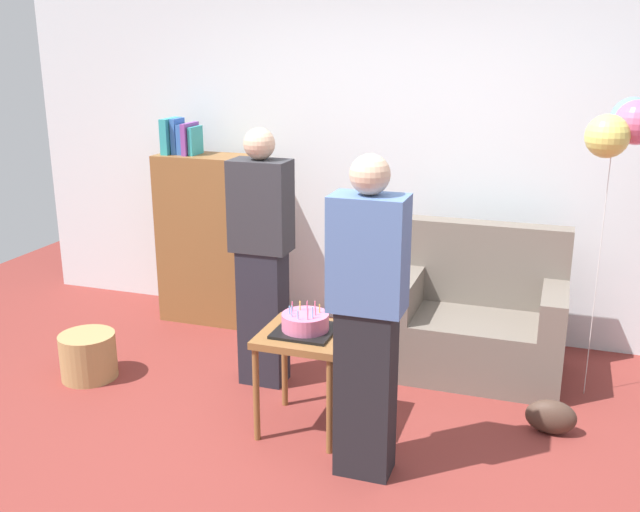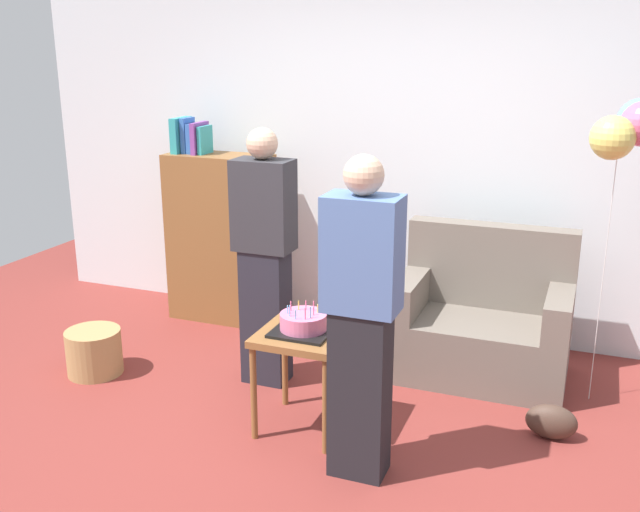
{
  "view_description": "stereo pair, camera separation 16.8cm",
  "coord_description": "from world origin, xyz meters",
  "px_view_note": "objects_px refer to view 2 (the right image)",
  "views": [
    {
      "loc": [
        1.2,
        -3.15,
        2.12
      ],
      "look_at": [
        -0.06,
        0.57,
        0.95
      ],
      "focal_mm": 40.69,
      "sensor_mm": 36.0,
      "label": 1
    },
    {
      "loc": [
        1.36,
        -3.09,
        2.12
      ],
      "look_at": [
        -0.06,
        0.57,
        0.95
      ],
      "focal_mm": 40.69,
      "sensor_mm": 36.0,
      "label": 2
    }
  ],
  "objects_px": {
    "couch": "(483,324)",
    "person_holding_cake": "(361,319)",
    "bookshelf": "(221,236)",
    "birthday_cake": "(303,323)",
    "side_table": "(304,347)",
    "person_blowing_candles": "(265,257)",
    "wicker_basket": "(94,352)",
    "handbag": "(551,422)",
    "balloon_bunch": "(632,127)"
  },
  "relations": [
    {
      "from": "person_holding_cake",
      "to": "handbag",
      "type": "distance_m",
      "value": 1.34
    },
    {
      "from": "side_table",
      "to": "person_holding_cake",
      "type": "distance_m",
      "value": 0.63
    },
    {
      "from": "couch",
      "to": "person_blowing_candles",
      "type": "distance_m",
      "value": 1.5
    },
    {
      "from": "couch",
      "to": "person_holding_cake",
      "type": "distance_m",
      "value": 1.53
    },
    {
      "from": "side_table",
      "to": "handbag",
      "type": "height_order",
      "value": "side_table"
    },
    {
      "from": "wicker_basket",
      "to": "birthday_cake",
      "type": "bearing_deg",
      "value": -5.43
    },
    {
      "from": "person_blowing_candles",
      "to": "handbag",
      "type": "height_order",
      "value": "person_blowing_candles"
    },
    {
      "from": "person_blowing_candles",
      "to": "balloon_bunch",
      "type": "xyz_separation_m",
      "value": [
        2.02,
        0.47,
        0.83
      ]
    },
    {
      "from": "birthday_cake",
      "to": "person_holding_cake",
      "type": "height_order",
      "value": "person_holding_cake"
    },
    {
      "from": "person_blowing_candles",
      "to": "wicker_basket",
      "type": "relative_size",
      "value": 4.53
    },
    {
      "from": "side_table",
      "to": "birthday_cake",
      "type": "xyz_separation_m",
      "value": [
        -0.0,
        -0.0,
        0.14
      ]
    },
    {
      "from": "person_holding_cake",
      "to": "bookshelf",
      "type": "bearing_deg",
      "value": -35.67
    },
    {
      "from": "handbag",
      "to": "wicker_basket",
      "type": "bearing_deg",
      "value": -175.36
    },
    {
      "from": "side_table",
      "to": "person_blowing_candles",
      "type": "xyz_separation_m",
      "value": [
        -0.45,
        0.47,
        0.34
      ]
    },
    {
      "from": "handbag",
      "to": "person_holding_cake",
      "type": "bearing_deg",
      "value": -142.22
    },
    {
      "from": "couch",
      "to": "balloon_bunch",
      "type": "bearing_deg",
      "value": -11.49
    },
    {
      "from": "couch",
      "to": "person_holding_cake",
      "type": "relative_size",
      "value": 0.67
    },
    {
      "from": "birthday_cake",
      "to": "balloon_bunch",
      "type": "bearing_deg",
      "value": 30.9
    },
    {
      "from": "birthday_cake",
      "to": "handbag",
      "type": "height_order",
      "value": "birthday_cake"
    },
    {
      "from": "bookshelf",
      "to": "side_table",
      "type": "distance_m",
      "value": 1.87
    },
    {
      "from": "bookshelf",
      "to": "person_holding_cake",
      "type": "distance_m",
      "value": 2.38
    },
    {
      "from": "bookshelf",
      "to": "wicker_basket",
      "type": "relative_size",
      "value": 4.34
    },
    {
      "from": "side_table",
      "to": "person_blowing_candles",
      "type": "distance_m",
      "value": 0.74
    },
    {
      "from": "side_table",
      "to": "birthday_cake",
      "type": "relative_size",
      "value": 1.83
    },
    {
      "from": "handbag",
      "to": "balloon_bunch",
      "type": "xyz_separation_m",
      "value": [
        0.25,
        0.56,
        1.56
      ]
    },
    {
      "from": "bookshelf",
      "to": "side_table",
      "type": "xyz_separation_m",
      "value": [
        1.26,
        -1.37,
        -0.17
      ]
    },
    {
      "from": "side_table",
      "to": "balloon_bunch",
      "type": "xyz_separation_m",
      "value": [
        1.57,
        0.94,
        1.17
      ]
    },
    {
      "from": "side_table",
      "to": "balloon_bunch",
      "type": "distance_m",
      "value": 2.17
    },
    {
      "from": "balloon_bunch",
      "to": "side_table",
      "type": "bearing_deg",
      "value": -149.1
    },
    {
      "from": "couch",
      "to": "birthday_cake",
      "type": "height_order",
      "value": "couch"
    },
    {
      "from": "couch",
      "to": "person_blowing_candles",
      "type": "height_order",
      "value": "person_blowing_candles"
    },
    {
      "from": "bookshelf",
      "to": "birthday_cake",
      "type": "height_order",
      "value": "bookshelf"
    },
    {
      "from": "wicker_basket",
      "to": "person_blowing_candles",
      "type": "bearing_deg",
      "value": 16.39
    },
    {
      "from": "person_holding_cake",
      "to": "wicker_basket",
      "type": "distance_m",
      "value": 2.15
    },
    {
      "from": "bookshelf",
      "to": "side_table",
      "type": "relative_size",
      "value": 2.67
    },
    {
      "from": "side_table",
      "to": "wicker_basket",
      "type": "distance_m",
      "value": 1.61
    },
    {
      "from": "balloon_bunch",
      "to": "bookshelf",
      "type": "bearing_deg",
      "value": 171.45
    },
    {
      "from": "birthday_cake",
      "to": "side_table",
      "type": "bearing_deg",
      "value": 83.6
    },
    {
      "from": "side_table",
      "to": "birthday_cake",
      "type": "height_order",
      "value": "birthday_cake"
    },
    {
      "from": "side_table",
      "to": "balloon_bunch",
      "type": "height_order",
      "value": "balloon_bunch"
    },
    {
      "from": "couch",
      "to": "birthday_cake",
      "type": "relative_size",
      "value": 3.44
    },
    {
      "from": "birthday_cake",
      "to": "person_holding_cake",
      "type": "xyz_separation_m",
      "value": [
        0.43,
        -0.31,
        0.2
      ]
    },
    {
      "from": "person_blowing_candles",
      "to": "wicker_basket",
      "type": "height_order",
      "value": "person_blowing_candles"
    },
    {
      "from": "wicker_basket",
      "to": "handbag",
      "type": "distance_m",
      "value": 2.89
    },
    {
      "from": "person_blowing_candles",
      "to": "wicker_basket",
      "type": "distance_m",
      "value": 1.34
    },
    {
      "from": "wicker_basket",
      "to": "bookshelf",
      "type": "bearing_deg",
      "value": 76.16
    },
    {
      "from": "bookshelf",
      "to": "handbag",
      "type": "relative_size",
      "value": 5.58
    },
    {
      "from": "birthday_cake",
      "to": "wicker_basket",
      "type": "relative_size",
      "value": 0.89
    },
    {
      "from": "couch",
      "to": "wicker_basket",
      "type": "relative_size",
      "value": 3.06
    },
    {
      "from": "side_table",
      "to": "handbag",
      "type": "relative_size",
      "value": 2.09
    }
  ]
}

